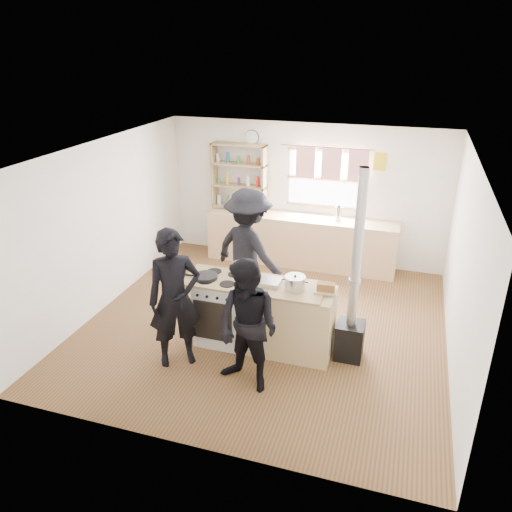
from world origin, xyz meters
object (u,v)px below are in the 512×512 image
object	(u,v)px
skillet_greens	(206,276)
flue_heater	(352,313)
person_far	(249,251)
person_near_left	(175,299)
bread_board	(326,288)
roast_tray	(267,281)
cooking_island	(264,316)
stockpot_counter	(295,283)
thermos	(339,213)
stockpot_stove	(240,268)
person_near_right	(248,327)

from	to	relation	value
skillet_greens	flue_heater	size ratio (longest dim) A/B	0.13
flue_heater	person_far	bearing A→B (deg)	153.07
person_near_left	flue_heater	bearing A→B (deg)	-15.07
skillet_greens	bread_board	xyz separation A→B (m)	(1.56, 0.10, 0.02)
roast_tray	person_near_left	world-z (taller)	person_near_left
cooking_island	stockpot_counter	distance (m)	0.69
roast_tray	thermos	bearing A→B (deg)	80.14
cooking_island	person_near_left	bearing A→B (deg)	-145.53
bread_board	person_near_left	bearing A→B (deg)	-158.75
stockpot_stove	roast_tray	bearing A→B (deg)	-23.81
thermos	person_near_left	bearing A→B (deg)	-112.97
bread_board	person_near_left	world-z (taller)	person_near_left
stockpot_counter	flue_heater	distance (m)	0.81
stockpot_counter	person_far	xyz separation A→B (m)	(-0.92, 0.95, -0.08)
bread_board	person_far	xyz separation A→B (m)	(-1.30, 0.90, -0.04)
skillet_greens	flue_heater	distance (m)	1.92
stockpot_stove	stockpot_counter	xyz separation A→B (m)	(0.81, -0.22, 0.01)
cooking_island	bread_board	size ratio (longest dim) A/B	6.67
bread_board	person_far	distance (m)	1.59
thermos	bread_board	xyz separation A→B (m)	(0.28, -2.74, -0.05)
roast_tray	person_near_right	world-z (taller)	person_near_right
person_near_left	stockpot_stove	bearing A→B (deg)	22.79
stockpot_stove	person_near_left	xyz separation A→B (m)	(-0.54, -0.85, -0.11)
roast_tray	person_near_left	bearing A→B (deg)	-145.72
skillet_greens	flue_heater	xyz separation A→B (m)	(1.89, 0.17, -0.31)
person_near_right	person_far	bearing A→B (deg)	127.44
cooking_island	skillet_greens	world-z (taller)	skillet_greens
roast_tray	person_near_left	xyz separation A→B (m)	(-0.97, -0.66, -0.07)
cooking_island	roast_tray	xyz separation A→B (m)	(0.03, 0.01, 0.50)
person_near_left	person_near_right	xyz separation A→B (m)	(1.00, -0.20, -0.09)
cooking_island	flue_heater	size ratio (longest dim) A/B	0.79
thermos	person_far	world-z (taller)	person_far
thermos	stockpot_counter	xyz separation A→B (m)	(-0.10, -2.79, -0.02)
thermos	roast_tray	size ratio (longest dim) A/B	0.75
roast_tray	person_far	distance (m)	1.06
stockpot_stove	flue_heater	world-z (taller)	flue_heater
skillet_greens	stockpot_counter	size ratio (longest dim) A/B	1.26
stockpot_stove	stockpot_counter	distance (m)	0.84
cooking_island	flue_heater	bearing A→B (deg)	4.93
stockpot_counter	person_near_left	distance (m)	1.49
thermos	skillet_greens	xyz separation A→B (m)	(-1.28, -2.84, -0.08)
stockpot_stove	cooking_island	bearing A→B (deg)	-26.96
thermos	person_near_left	xyz separation A→B (m)	(-1.45, -3.42, -0.14)
skillet_greens	thermos	bearing A→B (deg)	65.79
stockpot_stove	flue_heater	bearing A→B (deg)	-4.07
person_near_left	roast_tray	bearing A→B (deg)	-0.61
stockpot_counter	flue_heater	bearing A→B (deg)	9.25
roast_tray	person_far	xyz separation A→B (m)	(-0.55, 0.91, -0.02)
stockpot_counter	bread_board	bearing A→B (deg)	6.78
bread_board	person_near_right	bearing A→B (deg)	-129.73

